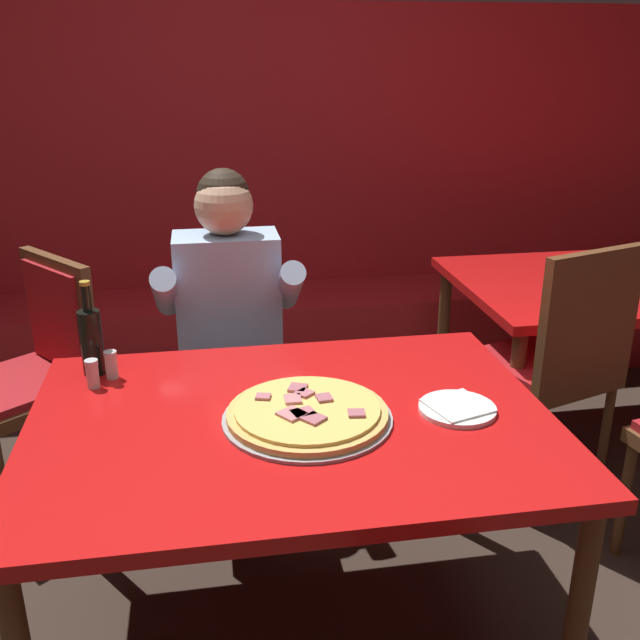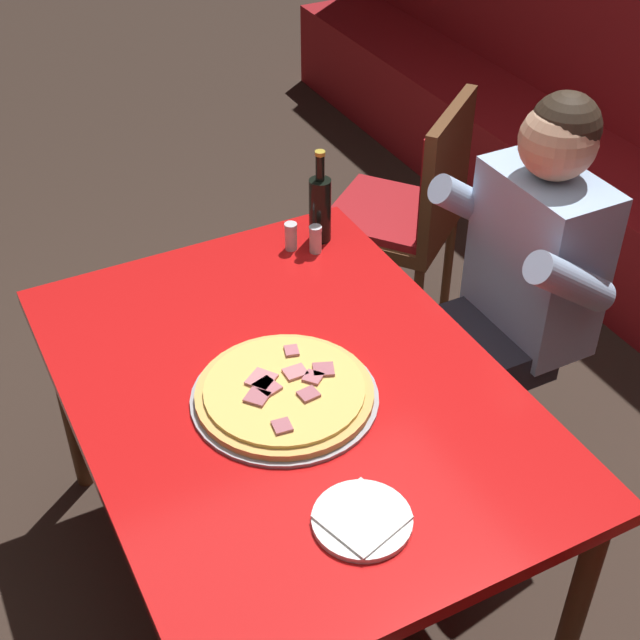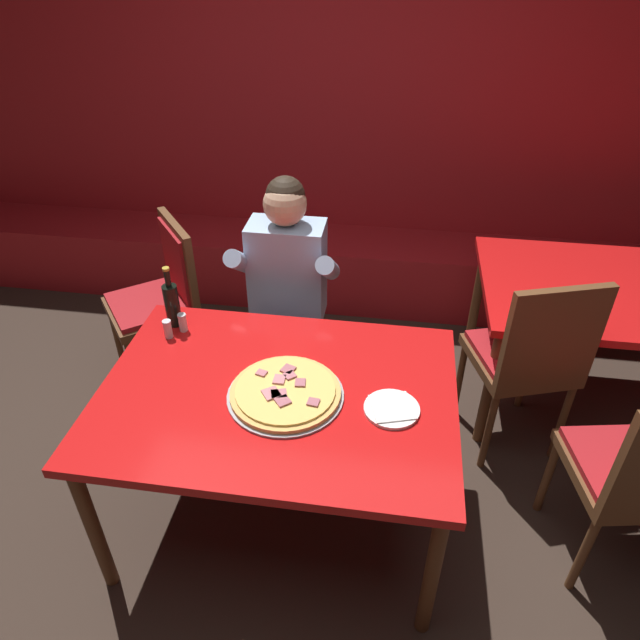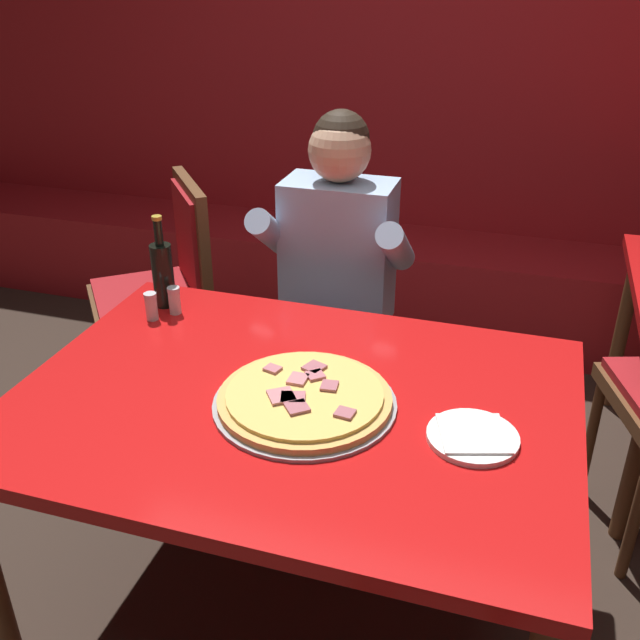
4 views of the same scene
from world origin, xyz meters
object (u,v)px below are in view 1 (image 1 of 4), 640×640
object	(u,v)px
pizza	(307,414)
plate_white_paper	(457,408)
dining_chair_far_left	(558,354)
beer_bottle	(91,339)
shaker_black_pepper	(112,366)
background_dining_table	(611,296)
shaker_oregano	(93,375)
diner_seated_blue_shirt	(230,329)
dining_chair_near_right	(36,365)
main_dining_table	(292,439)

from	to	relation	value
pizza	plate_white_paper	bearing A→B (deg)	-2.53
dining_chair_far_left	plate_white_paper	bearing A→B (deg)	-135.42
pizza	beer_bottle	world-z (taller)	beer_bottle
beer_bottle	shaker_black_pepper	xyz separation A→B (m)	(0.06, -0.04, -0.07)
beer_bottle	background_dining_table	distance (m)	2.18
pizza	shaker_oregano	size ratio (longest dim) A/B	5.25
diner_seated_blue_shirt	shaker_black_pepper	bearing A→B (deg)	-130.24
pizza	dining_chair_near_right	bearing A→B (deg)	134.08
shaker_oregano	dining_chair_far_left	distance (m)	1.65
main_dining_table	background_dining_table	size ratio (longest dim) A/B	1.05
beer_bottle	dining_chair_near_right	size ratio (longest dim) A/B	0.31
main_dining_table	background_dining_table	world-z (taller)	same
beer_bottle	dining_chair_far_left	bearing A→B (deg)	6.95
beer_bottle	diner_seated_blue_shirt	xyz separation A→B (m)	(0.43, 0.39, -0.15)
pizza	shaker_black_pepper	xyz separation A→B (m)	(-0.53, 0.36, 0.02)
pizza	shaker_black_pepper	size ratio (longest dim) A/B	5.25
beer_bottle	diner_seated_blue_shirt	world-z (taller)	diner_seated_blue_shirt
pizza	dining_chair_near_right	distance (m)	1.29
shaker_oregano	diner_seated_blue_shirt	distance (m)	0.65
beer_bottle	pizza	bearing A→B (deg)	-34.06
pizza	main_dining_table	bearing A→B (deg)	143.52
dining_chair_far_left	main_dining_table	bearing A→B (deg)	-152.09
shaker_oregano	background_dining_table	distance (m)	2.20
plate_white_paper	diner_seated_blue_shirt	size ratio (longest dim) A/B	0.16
shaker_oregano	main_dining_table	bearing A→B (deg)	-26.38
beer_bottle	shaker_oregano	bearing A→B (deg)	-85.11
main_dining_table	dining_chair_far_left	world-z (taller)	dining_chair_far_left
dining_chair_near_right	dining_chair_far_left	xyz separation A→B (m)	(1.92, -0.32, 0.04)
main_dining_table	plate_white_paper	distance (m)	0.46
main_dining_table	shaker_oregano	distance (m)	0.62
main_dining_table	shaker_black_pepper	xyz separation A→B (m)	(-0.50, 0.33, 0.11)
plate_white_paper	diner_seated_blue_shirt	bearing A→B (deg)	125.27
diner_seated_blue_shirt	dining_chair_near_right	bearing A→B (deg)	170.33
plate_white_paper	background_dining_table	size ratio (longest dim) A/B	0.16
shaker_black_pepper	dining_chair_near_right	xyz separation A→B (m)	(-0.35, 0.56, -0.22)
pizza	shaker_oregano	world-z (taller)	shaker_oregano
plate_white_paper	diner_seated_blue_shirt	xyz separation A→B (m)	(-0.57, 0.81, -0.04)
main_dining_table	beer_bottle	bearing A→B (deg)	146.12
beer_bottle	dining_chair_near_right	world-z (taller)	beer_bottle
shaker_oregano	background_dining_table	xyz separation A→B (m)	(2.07, 0.73, -0.11)
main_dining_table	beer_bottle	size ratio (longest dim) A/B	4.77
background_dining_table	dining_chair_near_right	bearing A→B (deg)	-177.35
shaker_black_pepper	diner_seated_blue_shirt	size ratio (longest dim) A/B	0.07
pizza	beer_bottle	bearing A→B (deg)	145.94
shaker_oregano	pizza	bearing A→B (deg)	-27.14
shaker_black_pepper	diner_seated_blue_shirt	world-z (taller)	diner_seated_blue_shirt
main_dining_table	shaker_oregano	world-z (taller)	shaker_oregano
diner_seated_blue_shirt	dining_chair_near_right	distance (m)	0.75
main_dining_table	diner_seated_blue_shirt	xyz separation A→B (m)	(-0.13, 0.76, 0.03)
main_dining_table	diner_seated_blue_shirt	size ratio (longest dim) A/B	1.09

